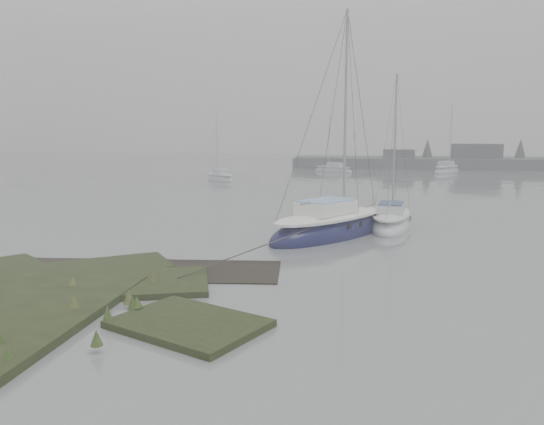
# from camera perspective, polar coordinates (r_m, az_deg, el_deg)

# --- Properties ---
(ground) EXTENTS (160.00, 160.00, 0.00)m
(ground) POSITION_cam_1_polar(r_m,az_deg,el_deg) (42.91, 3.05, 2.25)
(ground) COLOR slate
(ground) RESTS_ON ground
(far_shoreline) EXTENTS (60.00, 8.00, 4.15)m
(far_shoreline) POSITION_cam_1_polar(r_m,az_deg,el_deg) (77.71, 25.89, 4.86)
(far_shoreline) COLOR #4C4F51
(far_shoreline) RESTS_ON ground
(sailboat_main) EXTENTS (6.54, 7.89, 11.02)m
(sailboat_main) POSITION_cam_1_polar(r_m,az_deg,el_deg) (24.61, 6.26, -1.72)
(sailboat_main) COLOR #0D0F39
(sailboat_main) RESTS_ON ground
(sailboat_white) EXTENTS (2.72, 6.06, 8.26)m
(sailboat_white) POSITION_cam_1_polar(r_m,az_deg,el_deg) (27.32, 12.66, -1.03)
(sailboat_white) COLOR silver
(sailboat_white) RESTS_ON ground
(sailboat_far_a) EXTENTS (4.52, 5.13, 7.31)m
(sailboat_far_a) POSITION_cam_1_polar(r_m,az_deg,el_deg) (53.44, -5.59, 3.70)
(sailboat_far_a) COLOR #B7BBC1
(sailboat_far_a) RESTS_ON ground
(sailboat_far_b) EXTENTS (4.70, 6.56, 8.90)m
(sailboat_far_b) POSITION_cam_1_polar(r_m,az_deg,el_deg) (67.21, 18.27, 4.35)
(sailboat_far_b) COLOR silver
(sailboat_far_b) RESTS_ON ground
(sailboat_far_c) EXTENTS (5.34, 4.00, 7.30)m
(sailboat_far_c) POSITION_cam_1_polar(r_m,az_deg,el_deg) (65.22, 6.62, 4.56)
(sailboat_far_c) COLOR #A8ACB3
(sailboat_far_c) RESTS_ON ground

